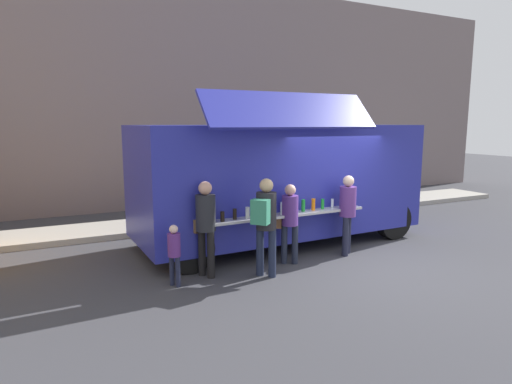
% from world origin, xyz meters
% --- Properties ---
extents(ground_plane, '(60.00, 60.00, 0.00)m').
position_xyz_m(ground_plane, '(0.00, 0.00, 0.00)').
color(ground_plane, '#38383D').
extents(curb_strip, '(28.00, 1.60, 0.15)m').
position_xyz_m(curb_strip, '(-4.71, 4.74, 0.07)').
color(curb_strip, '#9E998E').
rests_on(curb_strip, ground).
extents(building_behind, '(32.00, 2.40, 7.35)m').
position_xyz_m(building_behind, '(-3.71, 8.64, 3.68)').
color(building_behind, slate).
rests_on(building_behind, ground).
extents(food_truck_main, '(6.64, 3.28, 3.37)m').
position_xyz_m(food_truck_main, '(-0.71, 2.12, 1.50)').
color(food_truck_main, '#282D9D').
rests_on(food_truck_main, ground).
extents(trash_bin, '(0.60, 0.60, 0.93)m').
position_xyz_m(trash_bin, '(3.20, 4.44, 0.47)').
color(trash_bin, '#2D613A').
rests_on(trash_bin, ground).
extents(customer_front_ordering, '(0.50, 0.41, 1.60)m').
position_xyz_m(customer_front_ordering, '(-1.33, 0.63, 0.95)').
color(customer_front_ordering, '#202536').
rests_on(customer_front_ordering, ground).
extents(customer_mid_with_backpack, '(0.57, 0.55, 1.80)m').
position_xyz_m(customer_mid_with_backpack, '(-2.10, 0.16, 1.10)').
color(customer_mid_with_backpack, '#1D243B').
rests_on(customer_mid_with_backpack, ground).
extents(customer_rear_waiting, '(0.41, 0.56, 1.75)m').
position_xyz_m(customer_rear_waiting, '(-3.06, 0.66, 1.04)').
color(customer_rear_waiting, black).
rests_on(customer_rear_waiting, ground).
extents(customer_extra_browsing, '(0.35, 0.35, 1.70)m').
position_xyz_m(customer_extra_browsing, '(0.08, 0.61, 1.01)').
color(customer_extra_browsing, '#1F2136').
rests_on(customer_extra_browsing, ground).
extents(child_near_queue, '(0.22, 0.22, 1.08)m').
position_xyz_m(child_near_queue, '(-3.70, 0.44, 0.64)').
color(child_near_queue, '#1E223A').
rests_on(child_near_queue, ground).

